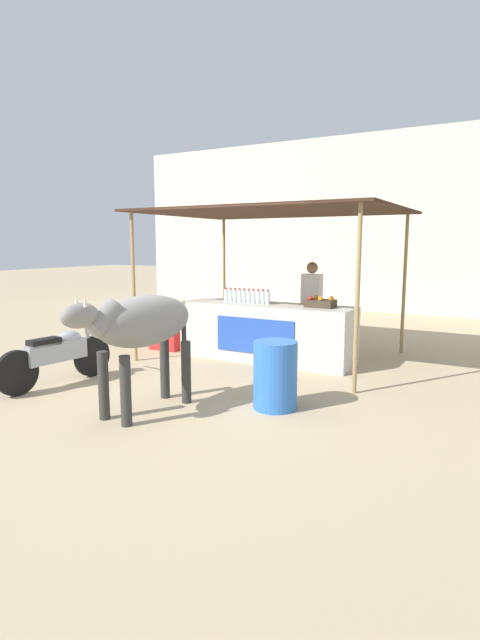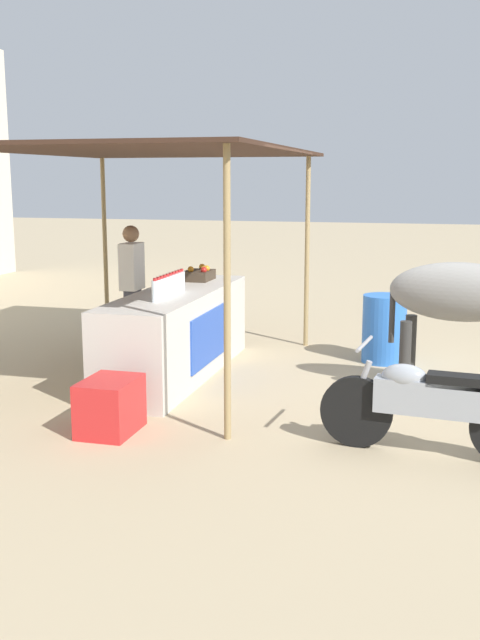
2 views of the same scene
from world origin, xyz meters
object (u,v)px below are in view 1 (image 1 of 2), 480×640
(cow, at_px, (141,326))
(motorcycle_parked, at_px, (58,355))
(cooler_box, at_px, (168,336))
(vendor_behind_counter, at_px, (311,308))
(water_barrel, at_px, (275,375))
(stall_counter, at_px, (266,332))
(fruit_crate, at_px, (321,303))

(cow, distance_m, motorcycle_parked, 1.92)
(motorcycle_parked, bearing_deg, cooler_box, 93.41)
(vendor_behind_counter, height_order, water_barrel, vendor_behind_counter)
(water_barrel, height_order, cow, cow)
(motorcycle_parked, bearing_deg, vendor_behind_counter, 56.37)
(stall_counter, relative_size, motorcycle_parked, 1.67)
(vendor_behind_counter, bearing_deg, fruit_crate, -58.31)
(fruit_crate, bearing_deg, water_barrel, -82.77)
(cow, relative_size, motorcycle_parked, 1.02)
(vendor_behind_counter, bearing_deg, water_barrel, -76.33)
(stall_counter, distance_m, cow, 3.15)
(water_barrel, bearing_deg, motorcycle_parked, -169.27)
(water_barrel, bearing_deg, fruit_crate, 97.23)
(cow, bearing_deg, stall_counter, 89.14)
(fruit_crate, height_order, cow, cow)
(stall_counter, distance_m, water_barrel, 2.54)
(water_barrel, bearing_deg, cow, -145.39)
(water_barrel, bearing_deg, vendor_behind_counter, 103.67)
(vendor_behind_counter, xyz_separation_m, cow, (-0.57, -3.85, 0.18))
(cooler_box, relative_size, water_barrel, 0.73)
(fruit_crate, xyz_separation_m, cow, (-1.00, -3.15, 0.00))
(fruit_crate, bearing_deg, stall_counter, -177.01)
(cooler_box, xyz_separation_m, water_barrel, (3.24, -2.11, 0.17))
(cooler_box, bearing_deg, motorcycle_parked, -86.59)
(cow, height_order, motorcycle_parked, cow)
(cooler_box, bearing_deg, cow, -56.92)
(fruit_crate, relative_size, vendor_behind_counter, 0.27)
(stall_counter, height_order, fruit_crate, fruit_crate)
(fruit_crate, bearing_deg, cooler_box, -177.15)
(fruit_crate, xyz_separation_m, cooler_box, (-2.95, -0.15, -0.79))
(fruit_crate, bearing_deg, vendor_behind_counter, 121.69)
(fruit_crate, xyz_separation_m, water_barrel, (0.29, -2.26, -0.62))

